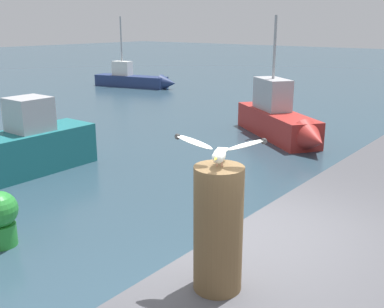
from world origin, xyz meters
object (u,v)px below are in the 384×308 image
Objects in this scene: mooring_post at (218,229)px; boat_red at (281,120)px; channel_buoy at (0,216)px; boat_teal at (1,154)px; seagull at (219,151)px; boat_navy at (136,80)px.

boat_red reaches higher than mooring_post.
boat_teal is at bearing 60.04° from channel_buoy.
channel_buoy is (0.58, 4.43, -1.32)m from mooring_post.
boat_teal is (-7.02, 2.96, 0.00)m from boat_red.
boat_red reaches higher than boat_teal.
boat_teal is at bearing 157.13° from boat_red.
seagull reaches higher than channel_buoy.
mooring_post is 0.61m from seagull.
seagull reaches higher than boat_teal.
boat_red is 3.09× the size of channel_buoy.
seagull is 7.85m from boat_teal.
boat_red is 7.62m from boat_teal.
boat_teal is (-12.31, -8.36, 0.17)m from boat_navy.
mooring_post is 4.66m from channel_buoy.
boat_teal is (2.23, 7.30, -1.23)m from mooring_post.
boat_navy is 1.08× the size of boat_teal.
boat_teal is at bearing 72.95° from seagull.
boat_navy is (14.55, 15.65, -1.41)m from mooring_post.
seagull is (-0.00, -0.00, 0.61)m from mooring_post.
mooring_post is 0.21× the size of boat_navy.
mooring_post is 1.57× the size of seagull.
boat_red is 8.68m from channel_buoy.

